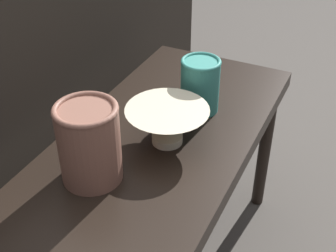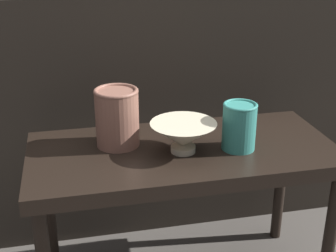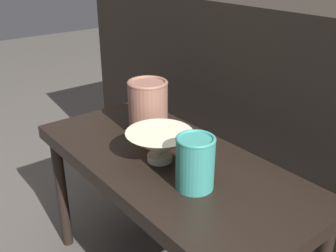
% 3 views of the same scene
% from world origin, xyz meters
% --- Properties ---
extents(table, '(0.84, 0.39, 0.46)m').
position_xyz_m(table, '(0.00, 0.00, 0.41)').
color(table, black).
rests_on(table, ground_plane).
extents(couch_backdrop, '(1.75, 0.50, 0.83)m').
position_xyz_m(couch_backdrop, '(0.00, 0.54, 0.41)').
color(couch_backdrop, black).
rests_on(couch_backdrop, ground_plane).
extents(bowl, '(0.18, 0.18, 0.08)m').
position_xyz_m(bowl, '(-0.01, -0.03, 0.51)').
color(bowl, beige).
rests_on(bowl, table).
extents(vase_textured_left, '(0.12, 0.12, 0.16)m').
position_xyz_m(vase_textured_left, '(-0.17, 0.06, 0.55)').
color(vase_textured_left, brown).
rests_on(vase_textured_left, table).
extents(vase_colorful_right, '(0.09, 0.09, 0.13)m').
position_xyz_m(vase_colorful_right, '(0.14, -0.04, 0.53)').
color(vase_colorful_right, teal).
rests_on(vase_colorful_right, table).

